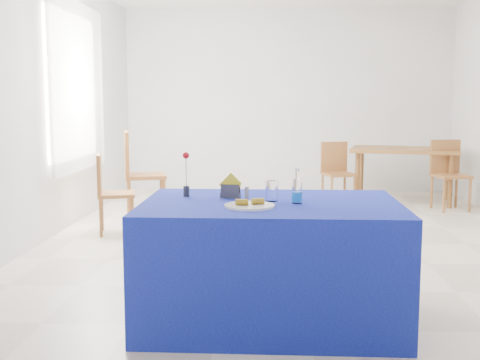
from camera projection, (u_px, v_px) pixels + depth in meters
name	position (u px, v px, depth m)	size (l,w,h in m)	color
floor	(295.00, 242.00, 5.98)	(7.00, 7.00, 0.00)	beige
room_shell	(297.00, 63.00, 5.76)	(7.00, 7.00, 7.00)	silver
window_pane	(73.00, 87.00, 6.71)	(0.04, 1.50, 1.60)	white
curtain	(79.00, 87.00, 6.71)	(0.04, 1.75, 1.85)	white
plate	(249.00, 206.00, 3.56)	(0.30, 0.30, 0.01)	white
drinking_glass	(272.00, 191.00, 3.76)	(0.08, 0.08, 0.13)	white
salt_shaker	(247.00, 193.00, 3.81)	(0.03, 0.03, 0.09)	gray
pepper_shaker	(234.00, 191.00, 3.90)	(0.03, 0.03, 0.09)	slate
blue_table	(270.00, 261.00, 3.79)	(1.60, 1.10, 0.76)	#0F108E
water_bottle	(297.00, 192.00, 3.69)	(0.06, 0.06, 0.21)	white
napkin_holder	(231.00, 190.00, 3.90)	(0.15, 0.07, 0.16)	#3C3B40
rose_vase	(186.00, 176.00, 3.94)	(0.04, 0.04, 0.29)	#26262B
oak_table	(404.00, 154.00, 8.29)	(1.58, 1.20, 0.76)	brown
chair_bg_left	(336.00, 169.00, 8.14)	(0.47, 0.47, 0.85)	#97582C
chair_bg_right	(448.00, 169.00, 7.75)	(0.47, 0.47, 0.90)	#97582C
chair_win_a	(109.00, 188.00, 6.29)	(0.46, 0.46, 0.84)	#97582C
chair_win_b	(137.00, 169.00, 7.05)	(0.57, 0.57, 1.04)	#97582C
banana_pieces	(250.00, 202.00, 3.55)	(0.17, 0.09, 0.04)	gold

